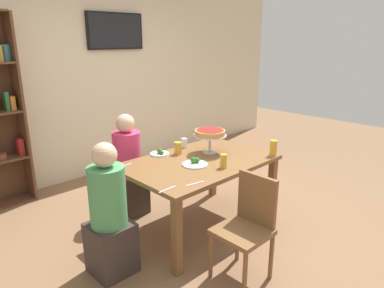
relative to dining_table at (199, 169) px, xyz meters
name	(u,v)px	position (x,y,z in m)	size (l,w,h in m)	color
ground_plane	(199,226)	(0.00, 0.00, -0.65)	(12.00, 12.00, 0.00)	#846042
rear_partition	(87,77)	(0.00, 2.20, 0.75)	(8.00, 0.12, 2.80)	beige
dining_table	(199,169)	(0.00, 0.00, 0.00)	(1.50, 0.99, 0.74)	brown
television	(116,31)	(0.45, 2.11, 1.37)	(0.88, 0.05, 0.50)	black
diner_far_left	(128,172)	(-0.35, 0.76, -0.16)	(0.34, 0.34, 1.15)	#382D28
diner_head_west	(109,219)	(-1.06, -0.01, -0.16)	(0.34, 0.34, 1.15)	#382D28
chair_near_left	(248,223)	(-0.27, -0.83, -0.16)	(0.40, 0.40, 0.87)	brown
deep_dish_pizza_stand	(210,134)	(0.25, 0.09, 0.30)	(0.35, 0.35, 0.25)	silver
salad_plate_near_diner	(195,163)	(-0.12, -0.06, 0.11)	(0.25, 0.25, 0.07)	white
salad_plate_far_diner	(160,153)	(-0.17, 0.42, 0.11)	(0.20, 0.20, 0.07)	white
beer_glass_amber_tall	(273,148)	(0.67, -0.43, 0.17)	(0.08, 0.08, 0.16)	gold
beer_glass_amber_short	(223,161)	(0.02, -0.30, 0.16)	(0.07, 0.07, 0.13)	gold
beer_glass_amber_spare	(178,148)	(-0.01, 0.30, 0.15)	(0.08, 0.08, 0.13)	gold
water_glass_clear_near	(184,143)	(0.19, 0.43, 0.14)	(0.07, 0.07, 0.10)	white
cutlery_fork_near	(195,184)	(-0.44, -0.40, 0.09)	(0.18, 0.02, 0.01)	silver
cutlery_knife_near	(214,140)	(0.66, 0.40, 0.09)	(0.18, 0.02, 0.01)	silver
cutlery_fork_far	(125,166)	(-0.63, 0.38, 0.09)	(0.18, 0.02, 0.01)	silver
cutlery_knife_far	(167,189)	(-0.68, -0.32, 0.09)	(0.18, 0.02, 0.01)	silver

